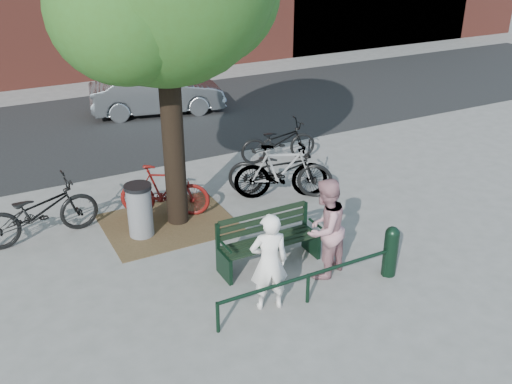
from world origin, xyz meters
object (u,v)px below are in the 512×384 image
person_right (325,229)px  litter_bin (140,210)px  bollard (391,249)px  park_bench (267,238)px  bicycle_c (278,141)px  parked_car (157,92)px  person_left (269,262)px

person_right → litter_bin: size_ratio=1.65×
person_right → bollard: 1.15m
litter_bin → park_bench: bearing=-50.3°
park_bench → bicycle_c: bearing=57.6°
person_right → litter_bin: 3.49m
park_bench → person_right: (0.64, -0.73, 0.37)m
litter_bin → parked_car: 7.61m
person_left → bicycle_c: 5.91m
park_bench → person_right: 1.04m
park_bench → person_left: bearing=-117.8°
bollard → bicycle_c: 5.27m
park_bench → litter_bin: litter_bin is taller
person_right → person_left: bearing=-6.0°
bollard → parked_car: 10.27m
person_left → bicycle_c: bearing=-105.9°
park_bench → bollard: bearing=-38.2°
person_left → litter_bin: person_left is taller
bollard → bicycle_c: bicycle_c is taller
bollard → litter_bin: (-3.20, 3.18, 0.05)m
litter_bin → parked_car: (2.79, 7.08, 0.14)m
bollard → litter_bin: size_ratio=0.86×
litter_bin → person_right: bearing=-49.8°
park_bench → person_right: bearing=-48.6°
bollard → person_left: bearing=175.7°
person_left → parked_car: size_ratio=0.40×
park_bench → person_right: size_ratio=1.03×
litter_bin → bollard: bearing=-44.8°
person_right → litter_bin: (-2.24, 2.65, -0.33)m
park_bench → bicycle_c: size_ratio=0.91×
bicycle_c → person_left: bearing=157.8°
park_bench → litter_bin: (-1.60, 1.92, 0.04)m
person_right → bollard: bearing=128.5°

